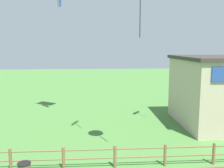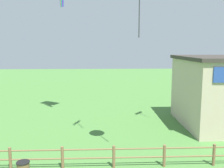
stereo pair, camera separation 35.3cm
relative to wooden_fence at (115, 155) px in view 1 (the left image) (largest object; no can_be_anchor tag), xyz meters
The scene contains 1 object.
wooden_fence is the anchor object (origin of this frame).
Camera 1 is at (-0.90, -3.42, 5.65)m, focal length 40.00 mm.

